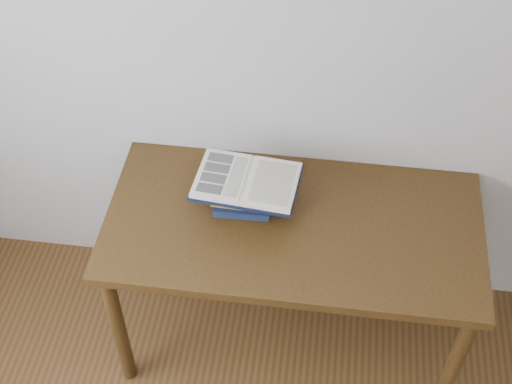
# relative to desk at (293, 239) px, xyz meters

# --- Properties ---
(desk) EXTENTS (1.47, 0.73, 0.79)m
(desk) POSITION_rel_desk_xyz_m (0.00, 0.00, 0.00)
(desk) COLOR #4A2E12
(desk) RESTS_ON ground
(book_stack) EXTENTS (0.24, 0.18, 0.13)m
(book_stack) POSITION_rel_desk_xyz_m (-0.20, 0.07, 0.16)
(book_stack) COLOR #172547
(book_stack) RESTS_ON desk
(open_book) EXTENTS (0.42, 0.31, 0.03)m
(open_book) POSITION_rel_desk_xyz_m (-0.19, 0.07, 0.24)
(open_book) COLOR black
(open_book) RESTS_ON book_stack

